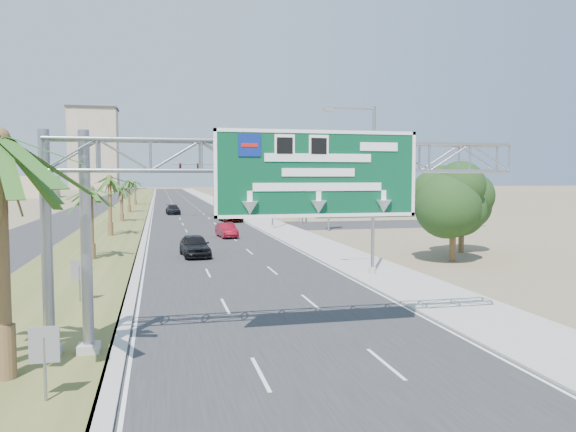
{
  "coord_description": "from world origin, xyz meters",
  "views": [
    {
      "loc": [
        -4.89,
        -9.15,
        5.91
      ],
      "look_at": [
        0.56,
        14.39,
        4.2
      ],
      "focal_mm": 35.0,
      "sensor_mm": 36.0,
      "label": 1
    }
  ],
  "objects_px": {
    "pole_sign_red_near": "(302,173)",
    "pole_sign_blue": "(329,182)",
    "store_building": "(353,204)",
    "car_right_lane": "(231,216)",
    "car_left_lane": "(195,246)",
    "car_mid_lane": "(227,230)",
    "car_far": "(173,210)",
    "sign_gantry": "(271,172)",
    "pole_sign_red_far": "(248,170)",
    "signal_mast": "(229,184)"
  },
  "relations": [
    {
      "from": "pole_sign_red_near",
      "to": "pole_sign_blue",
      "type": "xyz_separation_m",
      "value": [
        0.28,
        -10.29,
        -1.04
      ]
    },
    {
      "from": "store_building",
      "to": "car_right_lane",
      "type": "xyz_separation_m",
      "value": [
        -17.71,
        -2.44,
        -1.24
      ]
    },
    {
      "from": "car_left_lane",
      "to": "pole_sign_blue",
      "type": "height_order",
      "value": "pole_sign_blue"
    },
    {
      "from": "pole_sign_red_near",
      "to": "car_right_lane",
      "type": "bearing_deg",
      "value": 151.21
    },
    {
      "from": "car_mid_lane",
      "to": "car_left_lane",
      "type": "bearing_deg",
      "value": -112.92
    },
    {
      "from": "car_left_lane",
      "to": "car_right_lane",
      "type": "height_order",
      "value": "car_left_lane"
    },
    {
      "from": "pole_sign_red_near",
      "to": "store_building",
      "type": "bearing_deg",
      "value": 37.28
    },
    {
      "from": "car_far",
      "to": "sign_gantry",
      "type": "bearing_deg",
      "value": -92.09
    },
    {
      "from": "pole_sign_blue",
      "to": "pole_sign_red_far",
      "type": "relative_size",
      "value": 0.82
    },
    {
      "from": "car_right_lane",
      "to": "pole_sign_red_near",
      "type": "distance_m",
      "value": 11.11
    },
    {
      "from": "car_right_lane",
      "to": "pole_sign_red_near",
      "type": "height_order",
      "value": "pole_sign_red_near"
    },
    {
      "from": "car_left_lane",
      "to": "store_building",
      "type": "bearing_deg",
      "value": 49.6
    },
    {
      "from": "car_far",
      "to": "pole_sign_blue",
      "type": "distance_m",
      "value": 35.02
    },
    {
      "from": "sign_gantry",
      "to": "car_left_lane",
      "type": "distance_m",
      "value": 23.07
    },
    {
      "from": "car_left_lane",
      "to": "pole_sign_red_far",
      "type": "xyz_separation_m",
      "value": [
        12.21,
        52.18,
        6.23
      ]
    },
    {
      "from": "sign_gantry",
      "to": "car_far",
      "type": "bearing_deg",
      "value": 91.35
    },
    {
      "from": "sign_gantry",
      "to": "store_building",
      "type": "xyz_separation_m",
      "value": [
        23.06,
        56.07,
        -4.06
      ]
    },
    {
      "from": "car_mid_lane",
      "to": "car_far",
      "type": "height_order",
      "value": "car_far"
    },
    {
      "from": "car_right_lane",
      "to": "car_far",
      "type": "distance_m",
      "value": 17.51
    },
    {
      "from": "car_mid_lane",
      "to": "pole_sign_red_near",
      "type": "relative_size",
      "value": 0.51
    },
    {
      "from": "store_building",
      "to": "pole_sign_blue",
      "type": "height_order",
      "value": "pole_sign_blue"
    },
    {
      "from": "sign_gantry",
      "to": "store_building",
      "type": "distance_m",
      "value": 60.77
    },
    {
      "from": "car_mid_lane",
      "to": "pole_sign_red_near",
      "type": "distance_m",
      "value": 18.91
    },
    {
      "from": "signal_mast",
      "to": "pole_sign_blue",
      "type": "relative_size",
      "value": 1.41
    },
    {
      "from": "sign_gantry",
      "to": "pole_sign_red_near",
      "type": "bearing_deg",
      "value": 74.3
    },
    {
      "from": "store_building",
      "to": "pole_sign_blue",
      "type": "xyz_separation_m",
      "value": [
        -9.0,
        -17.35,
        3.31
      ]
    },
    {
      "from": "store_building",
      "to": "car_left_lane",
      "type": "xyz_separation_m",
      "value": [
        -24.33,
        -33.64,
        -1.19
      ]
    },
    {
      "from": "store_building",
      "to": "car_mid_lane",
      "type": "relative_size",
      "value": 4.29
    },
    {
      "from": "pole_sign_red_near",
      "to": "pole_sign_red_far",
      "type": "relative_size",
      "value": 0.92
    },
    {
      "from": "store_building",
      "to": "pole_sign_red_far",
      "type": "height_order",
      "value": "pole_sign_red_far"
    },
    {
      "from": "car_far",
      "to": "pole_sign_red_near",
      "type": "bearing_deg",
      "value": -56.73
    },
    {
      "from": "car_left_lane",
      "to": "pole_sign_red_far",
      "type": "height_order",
      "value": "pole_sign_red_far"
    },
    {
      "from": "car_far",
      "to": "pole_sign_red_near",
      "type": "distance_m",
      "value": 26.4
    },
    {
      "from": "pole_sign_red_far",
      "to": "signal_mast",
      "type": "bearing_deg",
      "value": -110.57
    },
    {
      "from": "car_left_lane",
      "to": "pole_sign_red_near",
      "type": "xyz_separation_m",
      "value": [
        15.04,
        26.58,
        5.53
      ]
    },
    {
      "from": "signal_mast",
      "to": "pole_sign_blue",
      "type": "xyz_separation_m",
      "value": [
        7.83,
        -23.33,
        0.46
      ]
    },
    {
      "from": "store_building",
      "to": "car_right_lane",
      "type": "bearing_deg",
      "value": -172.15
    },
    {
      "from": "pole_sign_blue",
      "to": "car_mid_lane",
      "type": "bearing_deg",
      "value": -161.52
    },
    {
      "from": "pole_sign_red_far",
      "to": "pole_sign_blue",
      "type": "bearing_deg",
      "value": -85.04
    },
    {
      "from": "pole_sign_blue",
      "to": "car_far",
      "type": "bearing_deg",
      "value": 116.89
    },
    {
      "from": "car_left_lane",
      "to": "car_mid_lane",
      "type": "bearing_deg",
      "value": 68.37
    },
    {
      "from": "sign_gantry",
      "to": "car_mid_lane",
      "type": "distance_m",
      "value": 35.38
    },
    {
      "from": "car_right_lane",
      "to": "car_far",
      "type": "bearing_deg",
      "value": 108.73
    },
    {
      "from": "store_building",
      "to": "pole_sign_red_near",
      "type": "height_order",
      "value": "pole_sign_red_near"
    },
    {
      "from": "pole_sign_blue",
      "to": "pole_sign_red_far",
      "type": "height_order",
      "value": "pole_sign_red_far"
    },
    {
      "from": "car_mid_lane",
      "to": "signal_mast",
      "type": "bearing_deg",
      "value": 76.48
    },
    {
      "from": "car_left_lane",
      "to": "pole_sign_red_far",
      "type": "relative_size",
      "value": 0.54
    },
    {
      "from": "signal_mast",
      "to": "store_building",
      "type": "distance_m",
      "value": 18.08
    },
    {
      "from": "signal_mast",
      "to": "car_left_lane",
      "type": "height_order",
      "value": "signal_mast"
    },
    {
      "from": "pole_sign_red_near",
      "to": "pole_sign_blue",
      "type": "distance_m",
      "value": 10.34
    }
  ]
}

